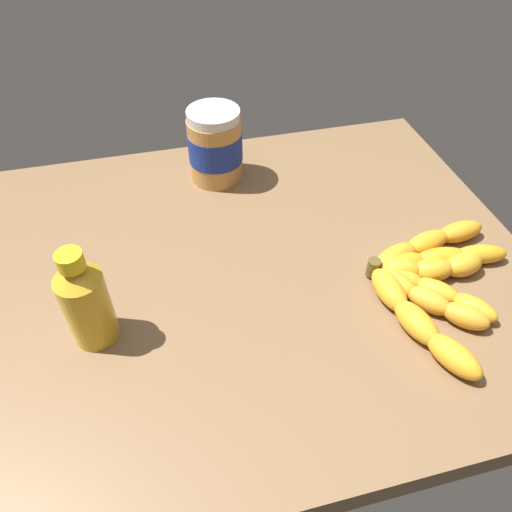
# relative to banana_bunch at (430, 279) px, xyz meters

# --- Properties ---
(ground_plane) EXTENTS (0.89, 0.74, 0.04)m
(ground_plane) POSITION_rel_banana_bunch_xyz_m (0.25, -0.11, -0.04)
(ground_plane) COLOR brown
(banana_bunch) EXTENTS (0.24, 0.28, 0.04)m
(banana_bunch) POSITION_rel_banana_bunch_xyz_m (0.00, 0.00, 0.00)
(banana_bunch) COLOR gold
(banana_bunch) RESTS_ON ground_plane
(peanut_butter_jar) EXTENTS (0.10, 0.10, 0.14)m
(peanut_butter_jar) POSITION_rel_banana_bunch_xyz_m (0.26, -0.36, 0.05)
(peanut_butter_jar) COLOR #BF8442
(peanut_butter_jar) RESTS_ON ground_plane
(honey_bottle) EXTENTS (0.06, 0.06, 0.16)m
(honey_bottle) POSITION_rel_banana_bunch_xyz_m (0.49, -0.03, 0.05)
(honey_bottle) COLOR gold
(honey_bottle) RESTS_ON ground_plane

